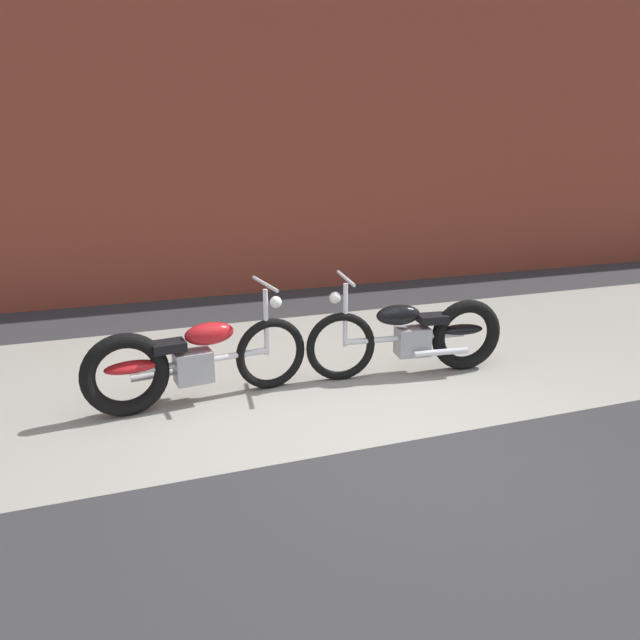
# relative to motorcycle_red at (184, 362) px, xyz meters

# --- Properties ---
(ground_plane) EXTENTS (80.00, 80.00, 0.00)m
(ground_plane) POSITION_rel_motorcycle_red_xyz_m (1.30, -1.25, -0.40)
(ground_plane) COLOR #2D2D30
(sidewalk_slab) EXTENTS (36.00, 3.50, 0.01)m
(sidewalk_slab) POSITION_rel_motorcycle_red_xyz_m (1.30, 0.50, -0.40)
(sidewalk_slab) COLOR gray
(sidewalk_slab) RESTS_ON ground
(brick_building_wall) EXTENTS (36.00, 0.50, 6.21)m
(brick_building_wall) POSITION_rel_motorcycle_red_xyz_m (1.30, 3.95, 2.71)
(brick_building_wall) COLOR brown
(brick_building_wall) RESTS_ON ground
(motorcycle_red) EXTENTS (2.00, 0.58, 1.03)m
(motorcycle_red) POSITION_rel_motorcycle_red_xyz_m (0.00, 0.00, 0.00)
(motorcycle_red) COLOR black
(motorcycle_red) RESTS_ON ground
(motorcycle_black) EXTENTS (2.00, 0.61, 1.03)m
(motorcycle_black) POSITION_rel_motorcycle_red_xyz_m (2.29, -0.02, 0.00)
(motorcycle_black) COLOR black
(motorcycle_black) RESTS_ON ground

